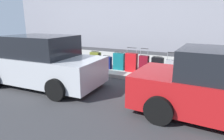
{
  "coord_description": "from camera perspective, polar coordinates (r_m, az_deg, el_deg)",
  "views": [
    {
      "loc": [
        -4.55,
        6.46,
        2.18
      ],
      "look_at": [
        -1.6,
        0.52,
        0.46
      ],
      "focal_mm": 30.52,
      "sensor_mm": 36.0,
      "label": 1
    }
  ],
  "objects": [
    {
      "name": "suitcase_black_2",
      "position": [
        7.67,
        13.42,
        1.22
      ],
      "size": [
        0.46,
        0.26,
        0.72
      ],
      "color": "black",
      "rests_on": "sidewalk_curb"
    },
    {
      "name": "bollard_post",
      "position": [
        9.43,
        -13.78,
        4.01
      ],
      "size": [
        0.14,
        0.14,
        0.78
      ],
      "primitive_type": "cylinder",
      "color": "brown",
      "rests_on": "sidewalk_curb"
    },
    {
      "name": "fire_hydrant",
      "position": [
        9.12,
        -9.86,
        4.12
      ],
      "size": [
        0.39,
        0.21,
        0.82
      ],
      "color": "#99999E",
      "rests_on": "sidewalk_curb"
    },
    {
      "name": "suitcase_olive_0",
      "position": [
        7.51,
        21.54,
        0.32
      ],
      "size": [
        0.48,
        0.25,
        0.88
      ],
      "color": "#59601E",
      "rests_on": "sidewalk_curb"
    },
    {
      "name": "parked_car_silver_1",
      "position": [
        6.95,
        -20.25,
        2.09
      ],
      "size": [
        4.29,
        2.17,
        1.71
      ],
      "color": "#B2B5BA",
      "rests_on": "ground_plane"
    },
    {
      "name": "sidewalk_curb",
      "position": [
        10.27,
        -0.55,
        2.65
      ],
      "size": [
        18.0,
        5.0,
        0.14
      ],
      "primitive_type": "cube",
      "color": "#9E9B93",
      "rests_on": "ground_plane"
    },
    {
      "name": "suitcase_silver_1",
      "position": [
        7.55,
        17.35,
        0.58
      ],
      "size": [
        0.42,
        0.19,
        0.92
      ],
      "color": "#9EA0A8",
      "rests_on": "sidewalk_curb"
    },
    {
      "name": "suitcase_red_4",
      "position": [
        7.87,
        5.83,
        2.27
      ],
      "size": [
        0.48,
        0.26,
        1.01
      ],
      "color": "red",
      "rests_on": "sidewalk_curb"
    },
    {
      "name": "suitcase_teal_5",
      "position": [
        8.16,
        2.13,
        2.58
      ],
      "size": [
        0.49,
        0.24,
        0.77
      ],
      "color": "#0F606B",
      "rests_on": "sidewalk_curb"
    },
    {
      "name": "suitcase_olive_7",
      "position": [
        8.58,
        -4.97,
        3.06
      ],
      "size": [
        0.48,
        0.29,
        0.75
      ],
      "color": "#59601E",
      "rests_on": "sidewalk_curb"
    },
    {
      "name": "suitcase_navy_6",
      "position": [
        8.36,
        -1.57,
        2.25
      ],
      "size": [
        0.43,
        0.23,
        0.59
      ],
      "color": "navy",
      "rests_on": "sidewalk_curb"
    },
    {
      "name": "suitcase_maroon_3",
      "position": [
        7.69,
        9.5,
        1.67
      ],
      "size": [
        0.38,
        0.25,
        1.01
      ],
      "color": "maroon",
      "rests_on": "sidewalk_curb"
    },
    {
      "name": "ground_plane",
      "position": [
        8.2,
        -8.48,
        -1.08
      ],
      "size": [
        40.0,
        40.0,
        0.0
      ],
      "primitive_type": "plane",
      "color": "#333335"
    }
  ]
}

